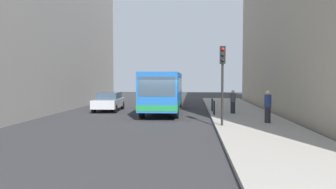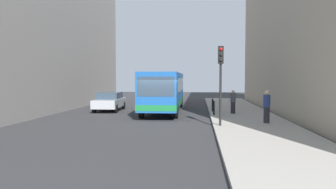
{
  "view_description": "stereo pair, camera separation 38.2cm",
  "coord_description": "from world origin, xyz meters",
  "px_view_note": "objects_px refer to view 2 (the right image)",
  "views": [
    {
      "loc": [
        2.06,
        -19.66,
        2.61
      ],
      "look_at": [
        0.27,
        2.86,
        1.45
      ],
      "focal_mm": 34.23,
      "sensor_mm": 36.0,
      "label": 1
    },
    {
      "loc": [
        2.44,
        -19.63,
        2.61
      ],
      "look_at": [
        0.27,
        2.86,
        1.45
      ],
      "focal_mm": 34.23,
      "sensor_mm": 36.0,
      "label": 2
    }
  ],
  "objects_px": {
    "traffic_light": "(221,70)",
    "car_beside_bus": "(110,101)",
    "bollard_near": "(214,108)",
    "bollard_mid": "(212,105)",
    "bus": "(164,90)",
    "pedestrian_near_signal": "(267,107)",
    "car_behind_bus": "(172,95)",
    "pedestrian_mid_sidewalk": "(233,102)"
  },
  "relations": [
    {
      "from": "traffic_light",
      "to": "car_beside_bus",
      "type": "bearing_deg",
      "value": 134.74
    },
    {
      "from": "bollard_near",
      "to": "bollard_mid",
      "type": "relative_size",
      "value": 1.0
    },
    {
      "from": "bus",
      "to": "pedestrian_near_signal",
      "type": "xyz_separation_m",
      "value": [
        6.37,
        -6.65,
        -0.68
      ]
    },
    {
      "from": "bus",
      "to": "bollard_near",
      "type": "distance_m",
      "value": 4.91
    },
    {
      "from": "car_behind_bus",
      "to": "traffic_light",
      "type": "relative_size",
      "value": 1.1
    },
    {
      "from": "car_beside_bus",
      "to": "pedestrian_mid_sidewalk",
      "type": "distance_m",
      "value": 9.76
    },
    {
      "from": "car_behind_bus",
      "to": "pedestrian_mid_sidewalk",
      "type": "bearing_deg",
      "value": 111.22
    },
    {
      "from": "bollard_near",
      "to": "pedestrian_mid_sidewalk",
      "type": "relative_size",
      "value": 0.58
    },
    {
      "from": "car_beside_bus",
      "to": "bollard_mid",
      "type": "bearing_deg",
      "value": 169.7
    },
    {
      "from": "bus",
      "to": "pedestrian_near_signal",
      "type": "height_order",
      "value": "bus"
    },
    {
      "from": "car_behind_bus",
      "to": "bollard_near",
      "type": "distance_m",
      "value": 13.36
    },
    {
      "from": "traffic_light",
      "to": "pedestrian_mid_sidewalk",
      "type": "height_order",
      "value": "traffic_light"
    },
    {
      "from": "pedestrian_near_signal",
      "to": "traffic_light",
      "type": "bearing_deg",
      "value": -139.44
    },
    {
      "from": "bus",
      "to": "pedestrian_mid_sidewalk",
      "type": "height_order",
      "value": "bus"
    },
    {
      "from": "traffic_light",
      "to": "bollard_near",
      "type": "distance_m",
      "value": 5.41
    },
    {
      "from": "pedestrian_near_signal",
      "to": "bollard_near",
      "type": "bearing_deg",
      "value": 141.43
    },
    {
      "from": "car_behind_bus",
      "to": "bollard_near",
      "type": "xyz_separation_m",
      "value": [
        3.94,
        -12.76,
        -0.16
      ]
    },
    {
      "from": "pedestrian_near_signal",
      "to": "car_behind_bus",
      "type": "bearing_deg",
      "value": 126.45
    },
    {
      "from": "bus",
      "to": "bollard_near",
      "type": "xyz_separation_m",
      "value": [
        3.67,
        -3.08,
        -1.1
      ]
    },
    {
      "from": "bollard_mid",
      "to": "bus",
      "type": "bearing_deg",
      "value": 168.04
    },
    {
      "from": "car_beside_bus",
      "to": "car_behind_bus",
      "type": "xyz_separation_m",
      "value": [
        4.16,
        9.35,
        0.0
      ]
    },
    {
      "from": "car_beside_bus",
      "to": "pedestrian_mid_sidewalk",
      "type": "xyz_separation_m",
      "value": [
        9.46,
        -2.4,
        0.18
      ]
    },
    {
      "from": "car_beside_bus",
      "to": "bollard_mid",
      "type": "relative_size",
      "value": 4.71
    },
    {
      "from": "traffic_light",
      "to": "pedestrian_near_signal",
      "type": "distance_m",
      "value": 3.5
    },
    {
      "from": "traffic_light",
      "to": "bollard_mid",
      "type": "bearing_deg",
      "value": 90.8
    },
    {
      "from": "bollard_mid",
      "to": "pedestrian_near_signal",
      "type": "height_order",
      "value": "pedestrian_near_signal"
    },
    {
      "from": "traffic_light",
      "to": "pedestrian_mid_sidewalk",
      "type": "bearing_deg",
      "value": 77.89
    },
    {
      "from": "car_behind_bus",
      "to": "pedestrian_near_signal",
      "type": "relative_size",
      "value": 2.52
    },
    {
      "from": "pedestrian_near_signal",
      "to": "pedestrian_mid_sidewalk",
      "type": "distance_m",
      "value": 4.79
    },
    {
      "from": "car_beside_bus",
      "to": "pedestrian_near_signal",
      "type": "xyz_separation_m",
      "value": [
        10.81,
        -6.99,
        0.26
      ]
    },
    {
      "from": "traffic_light",
      "to": "bollard_near",
      "type": "xyz_separation_m",
      "value": [
        -0.1,
        4.86,
        -2.38
      ]
    },
    {
      "from": "car_behind_bus",
      "to": "bollard_near",
      "type": "bearing_deg",
      "value": 104.07
    },
    {
      "from": "bus",
      "to": "car_behind_bus",
      "type": "xyz_separation_m",
      "value": [
        -0.27,
        9.69,
        -0.94
      ]
    },
    {
      "from": "bus",
      "to": "bollard_near",
      "type": "height_order",
      "value": "bus"
    },
    {
      "from": "bollard_near",
      "to": "pedestrian_near_signal",
      "type": "xyz_separation_m",
      "value": [
        2.7,
        -3.57,
        0.42
      ]
    },
    {
      "from": "pedestrian_near_signal",
      "to": "car_beside_bus",
      "type": "bearing_deg",
      "value": 161.41
    },
    {
      "from": "car_behind_bus",
      "to": "traffic_light",
      "type": "bearing_deg",
      "value": 99.83
    },
    {
      "from": "bollard_near",
      "to": "pedestrian_near_signal",
      "type": "relative_size",
      "value": 0.53
    },
    {
      "from": "traffic_light",
      "to": "bollard_mid",
      "type": "xyz_separation_m",
      "value": [
        -0.1,
        7.16,
        -2.38
      ]
    },
    {
      "from": "car_behind_bus",
      "to": "pedestrian_near_signal",
      "type": "xyz_separation_m",
      "value": [
        6.65,
        -16.34,
        0.26
      ]
    },
    {
      "from": "car_beside_bus",
      "to": "traffic_light",
      "type": "height_order",
      "value": "traffic_light"
    },
    {
      "from": "car_beside_bus",
      "to": "pedestrian_mid_sidewalk",
      "type": "bearing_deg",
      "value": 163.33
    }
  ]
}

